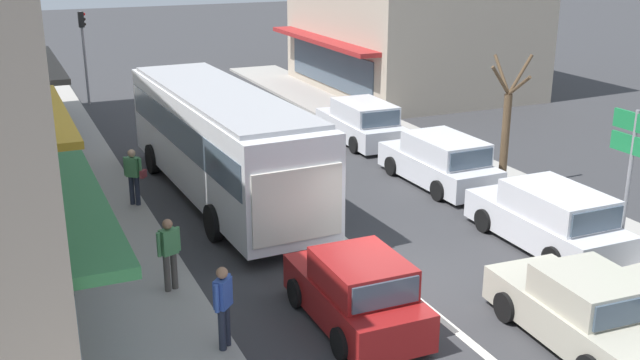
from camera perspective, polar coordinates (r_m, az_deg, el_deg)
ground_plane at (r=17.09m, az=5.91°, el=-7.79°), size 140.00×140.00×0.00m
lane_centre_line at (r=20.35m, az=0.35°, el=-3.29°), size 0.20×28.00×0.01m
sidewalk_left at (r=20.66m, az=-19.57°, el=-3.87°), size 5.20×44.00×0.14m
kerb_right at (r=24.92m, az=11.53°, el=0.56°), size 2.80×44.00×0.12m
city_bus at (r=21.88m, az=-7.60°, el=3.27°), size 3.03×10.94×3.23m
hatchback_adjacent_lane_lead at (r=15.01m, az=2.81°, el=-8.57°), size 1.84×3.71×1.54m
sedan_behind_bus_near at (r=15.21m, az=19.54°, el=-9.51°), size 2.04×4.28×1.47m
parked_wagon_kerb_second at (r=19.46m, az=17.06°, el=-2.83°), size 1.95×4.50×1.58m
parked_wagon_kerb_third at (r=23.53m, az=9.15°, el=1.39°), size 2.01×4.54×1.58m
parked_wagon_kerb_rear at (r=28.11m, az=3.18°, el=4.37°), size 2.00×4.53×1.58m
traffic_light_downstreet at (r=35.76m, az=-17.58°, el=9.99°), size 0.33×0.24×4.20m
directional_road_sign at (r=19.06m, az=22.79°, el=2.30°), size 0.10×1.40×3.60m
street_tree_right at (r=23.09m, az=13.99°, el=3.78°), size 1.46×1.73×4.12m
pedestrian_with_handbag_near at (r=21.66m, az=-14.01°, el=0.48°), size 0.59×0.52×1.63m
pedestrian_browsing_midblock at (r=13.97m, az=-7.38°, el=-9.24°), size 0.43×0.43×1.63m
pedestrian_far_walker at (r=16.33m, az=-11.42°, el=-5.25°), size 0.54×0.33×1.63m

